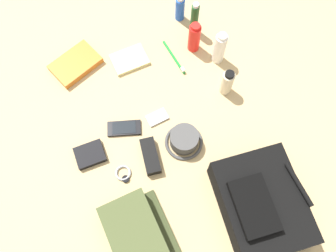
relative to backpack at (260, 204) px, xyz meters
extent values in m
cube|color=tan|center=(-0.41, -0.17, -0.08)|extent=(2.64, 2.02, 0.02)
cube|color=black|center=(0.00, 0.00, 0.00)|extent=(0.39, 0.32, 0.12)
cube|color=black|center=(0.00, -0.05, 0.07)|extent=(0.21, 0.15, 0.03)
cylinder|color=black|center=(0.00, 0.13, 0.07)|extent=(0.16, 0.02, 0.02)
cube|color=#47512D|center=(-0.09, -0.44, -0.02)|extent=(0.27, 0.17, 0.10)
cube|color=#394124|center=(-0.09, -0.35, -0.06)|extent=(0.25, 0.06, 0.01)
cylinder|color=#494949|center=(-0.34, -0.14, -0.03)|extent=(0.11, 0.11, 0.06)
torus|color=#494949|center=(-0.34, -0.14, -0.06)|extent=(0.15, 0.15, 0.01)
cylinder|color=blue|center=(-0.89, 0.11, -0.01)|extent=(0.04, 0.04, 0.12)
cylinder|color=#19471E|center=(-0.80, 0.13, 0.01)|extent=(0.03, 0.03, 0.16)
cylinder|color=silver|center=(-0.80, 0.13, 0.10)|extent=(0.03, 0.03, 0.01)
cylinder|color=red|center=(-0.72, 0.09, 0.00)|extent=(0.05, 0.05, 0.14)
cylinder|color=red|center=(-0.72, 0.09, 0.08)|extent=(0.04, 0.04, 0.01)
cylinder|color=white|center=(-0.62, 0.16, 0.01)|extent=(0.05, 0.05, 0.15)
cylinder|color=white|center=(-0.62, 0.16, 0.10)|extent=(0.04, 0.04, 0.01)
cylinder|color=beige|center=(-0.48, 0.12, 0.00)|extent=(0.05, 0.05, 0.12)
cylinder|color=black|center=(-0.48, 0.12, 0.06)|extent=(0.04, 0.04, 0.01)
cube|color=orange|center=(-0.85, -0.41, -0.05)|extent=(0.19, 0.23, 0.03)
cube|color=white|center=(-0.85, -0.41, -0.05)|extent=(0.18, 0.22, 0.02)
cube|color=black|center=(-0.49, -0.33, -0.06)|extent=(0.10, 0.15, 0.01)
cube|color=black|center=(-0.49, -0.33, -0.05)|extent=(0.08, 0.11, 0.00)
cube|color=#B7B7BC|center=(-0.48, -0.19, -0.06)|extent=(0.06, 0.09, 0.01)
cylinder|color=silver|center=(-0.48, -0.20, -0.05)|extent=(0.03, 0.03, 0.00)
torus|color=#99999E|center=(-0.32, -0.40, -0.06)|extent=(0.06, 0.06, 0.01)
cylinder|color=black|center=(-0.29, -0.40, -0.06)|extent=(0.03, 0.03, 0.01)
cylinder|color=#198C33|center=(-0.71, -0.01, -0.06)|extent=(0.19, 0.02, 0.01)
cube|color=white|center=(-0.63, 0.00, -0.05)|extent=(0.02, 0.01, 0.01)
cube|color=black|center=(-0.44, -0.49, -0.05)|extent=(0.10, 0.11, 0.02)
cube|color=beige|center=(-0.78, -0.19, -0.06)|extent=(0.11, 0.15, 0.02)
cube|color=black|center=(-0.33, -0.28, -0.05)|extent=(0.15, 0.08, 0.04)
camera|label=1|loc=(0.04, -0.38, 1.23)|focal=36.96mm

